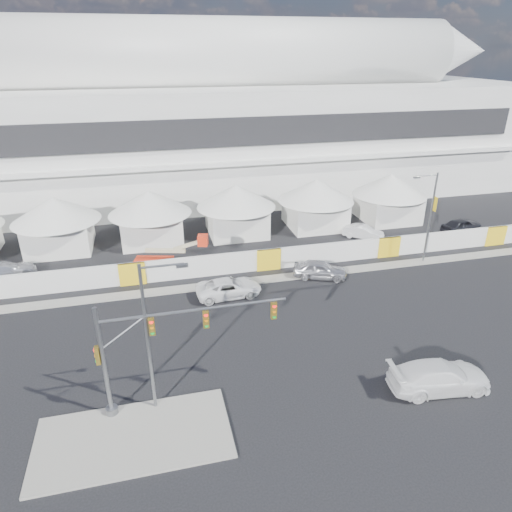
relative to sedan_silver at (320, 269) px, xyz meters
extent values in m
plane|color=black|center=(-9.98, -11.83, -0.79)|extent=(160.00, 160.00, 0.00)
cube|color=gray|center=(-15.98, -14.83, -0.72)|extent=(10.00, 5.00, 0.15)
cube|color=gray|center=(10.02, 0.67, -0.73)|extent=(80.00, 1.20, 0.12)
cube|color=silver|center=(-1.98, 30.17, 6.21)|extent=(80.00, 24.00, 14.00)
cube|color=black|center=(-1.98, 18.02, 9.01)|extent=(68.00, 0.30, 3.20)
cube|color=silver|center=(-1.98, 17.77, 5.51)|extent=(72.00, 0.80, 0.50)
cylinder|color=silver|center=(-1.98, 28.17, 16.99)|extent=(57.60, 8.40, 8.40)
cylinder|color=silver|center=(0.02, 28.17, 16.57)|extent=(51.60, 6.80, 6.80)
cylinder|color=silver|center=(2.02, 28.17, 16.15)|extent=(45.60, 5.20, 5.20)
cone|color=silver|center=(30.82, 28.17, 17.21)|extent=(8.00, 7.60, 7.60)
cube|color=silver|center=(-22.98, 12.17, 0.71)|extent=(6.00, 6.00, 3.00)
cone|color=silver|center=(-22.98, 12.17, 3.41)|extent=(8.40, 8.40, 2.40)
cube|color=silver|center=(-13.98, 12.17, 0.71)|extent=(6.00, 6.00, 3.00)
cone|color=silver|center=(-13.98, 12.17, 3.41)|extent=(8.40, 8.40, 2.40)
cube|color=silver|center=(-4.98, 12.17, 0.71)|extent=(6.00, 6.00, 3.00)
cone|color=silver|center=(-4.98, 12.17, 3.41)|extent=(8.40, 8.40, 2.40)
cube|color=silver|center=(4.02, 12.17, 0.71)|extent=(6.00, 6.00, 3.00)
cone|color=silver|center=(4.02, 12.17, 3.41)|extent=(8.40, 8.40, 2.40)
cube|color=silver|center=(13.02, 12.17, 0.71)|extent=(6.00, 6.00, 3.00)
cone|color=silver|center=(13.02, 12.17, 3.41)|extent=(8.40, 8.40, 2.40)
cube|color=silver|center=(-3.98, 2.67, 0.21)|extent=(70.00, 0.25, 2.00)
imported|color=silver|center=(0.00, 0.00, 0.00)|extent=(3.49, 5.00, 1.58)
imported|color=white|center=(-8.39, -1.28, -0.05)|extent=(2.72, 5.43, 1.48)
imported|color=white|center=(1.64, -15.18, 0.09)|extent=(3.06, 6.26, 1.75)
imported|color=silver|center=(7.74, 7.45, -0.09)|extent=(3.86, 4.17, 1.39)
imported|color=black|center=(18.90, 6.42, 0.02)|extent=(2.82, 5.03, 1.61)
imported|color=silver|center=(-26.88, 6.46, -0.06)|extent=(3.51, 5.42, 1.46)
cylinder|color=gray|center=(-17.13, -12.83, 2.74)|extent=(0.23, 0.23, 6.77)
cylinder|color=gray|center=(-17.13, -12.83, -0.44)|extent=(0.66, 0.66, 0.40)
cylinder|color=gray|center=(-12.20, -12.83, 5.28)|extent=(9.85, 0.15, 0.15)
cube|color=#594714|center=(-14.49, -12.83, 4.64)|extent=(0.32, 0.22, 1.05)
cube|color=#594714|center=(-11.68, -12.83, 4.64)|extent=(0.32, 0.22, 1.05)
cube|color=#594714|center=(-7.93, -12.83, 4.64)|extent=(0.32, 0.22, 1.05)
cube|color=#594714|center=(-17.36, -12.83, 3.31)|extent=(0.22, 0.32, 1.05)
cylinder|color=gray|center=(-14.77, -12.81, 3.78)|extent=(0.18, 0.18, 8.84)
cylinder|color=gray|center=(-13.69, -12.81, 8.01)|extent=(2.16, 0.12, 0.12)
cube|color=gray|center=(-12.71, -12.81, 7.91)|extent=(0.59, 0.25, 0.15)
cylinder|color=slate|center=(10.66, 0.67, 3.51)|extent=(0.17, 0.17, 8.60)
cylinder|color=slate|center=(9.61, 0.67, 7.62)|extent=(2.10, 0.11, 0.11)
cube|color=slate|center=(8.65, 0.67, 7.52)|extent=(0.57, 0.24, 0.14)
cube|color=yellow|center=(10.90, 0.67, 4.94)|extent=(0.03, 0.57, 1.34)
cube|color=red|center=(-14.10, 5.11, -0.27)|extent=(3.71, 2.39, 1.05)
cube|color=beige|center=(-12.96, 5.11, 1.12)|extent=(3.58, 1.29, 0.33)
cube|color=beige|center=(-10.86, 5.11, 1.69)|extent=(2.78, 1.03, 1.16)
cube|color=red|center=(-9.53, 5.11, 2.16)|extent=(1.06, 1.06, 0.95)
camera|label=1|loc=(-13.98, -33.42, 17.81)|focal=32.00mm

